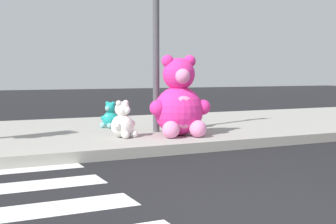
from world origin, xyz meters
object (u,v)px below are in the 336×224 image
object	(u,v)px
plush_pink_large	(179,103)
plush_teal	(110,117)
plush_white	(123,123)
plush_brown	(185,113)
sign_pole	(156,30)

from	to	relation	value
plush_pink_large	plush_teal	bearing A→B (deg)	113.20
plush_white	plush_brown	xyz separation A→B (m)	(1.39, 0.61, 0.04)
plush_teal	plush_pink_large	bearing A→B (deg)	-66.80
sign_pole	plush_white	world-z (taller)	sign_pole
plush_white	plush_pink_large	bearing A→B (deg)	-11.27
plush_white	sign_pole	bearing A→B (deg)	29.01
plush_white	plush_brown	distance (m)	1.51
plush_teal	sign_pole	bearing A→B (deg)	-60.89
plush_pink_large	plush_teal	xyz separation A→B (m)	(-0.64, 1.50, -0.32)
sign_pole	plush_pink_large	distance (m)	1.33
sign_pole	plush_brown	bearing A→B (deg)	16.78
plush_white	plush_brown	bearing A→B (deg)	23.61
plush_pink_large	plush_white	xyz separation A→B (m)	(-0.88, 0.17, -0.28)
plush_teal	plush_brown	size ratio (longest dim) A/B	0.70
plush_pink_large	plush_white	bearing A→B (deg)	168.73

